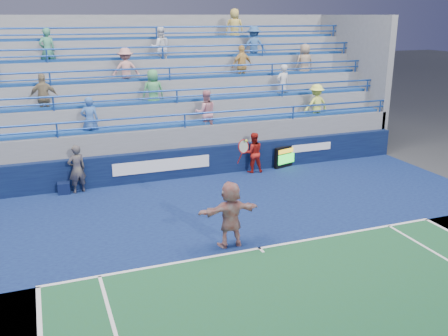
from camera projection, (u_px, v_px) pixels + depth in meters
name	position (u px, v px, depth m)	size (l,w,h in m)	color
ground	(260.00, 249.00, 13.01)	(120.00, 120.00, 0.00)	#333538
sponsor_wall	(187.00, 163.00, 18.66)	(18.00, 0.32, 1.10)	#090F33
bleacher_stand	(162.00, 118.00, 21.73)	(18.00, 5.60, 6.13)	slate
serve_speed_board	(287.00, 156.00, 19.93)	(1.22, 0.49, 0.86)	black
judge_chair	(64.00, 187.00, 16.98)	(0.44, 0.44, 0.72)	#0B1537
tennis_player	(230.00, 214.00, 12.94)	(1.66, 0.54, 2.87)	silver
line_judge	(77.00, 169.00, 16.88)	(0.62, 0.40, 1.69)	black
ball_girl	(253.00, 153.00, 19.13)	(0.76, 0.59, 1.57)	#A11912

